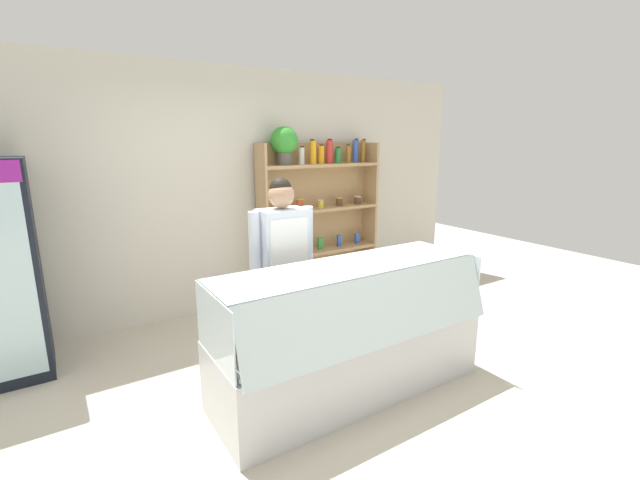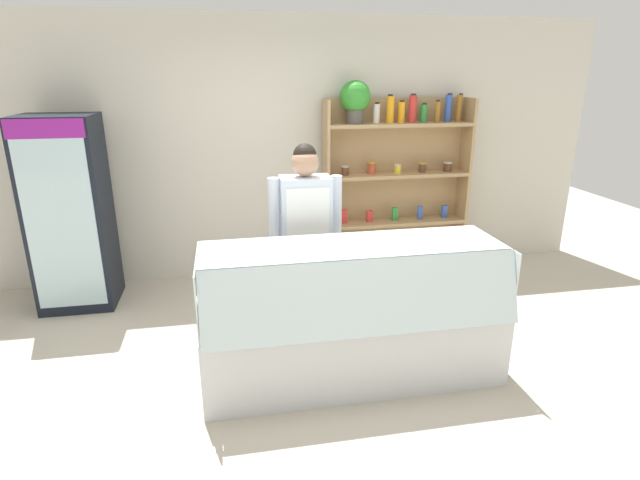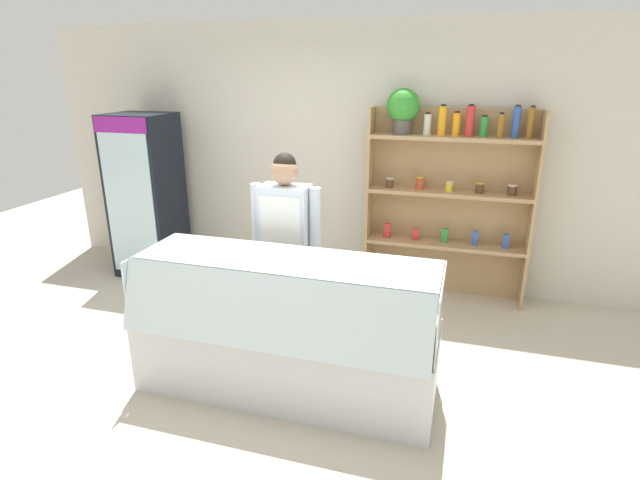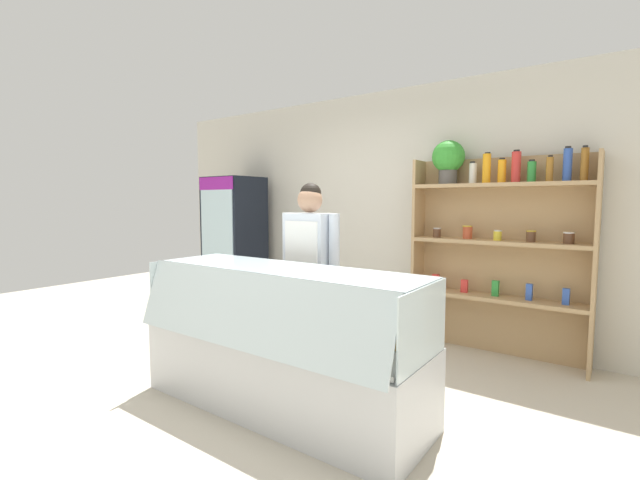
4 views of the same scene
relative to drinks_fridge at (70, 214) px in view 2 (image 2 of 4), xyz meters
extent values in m
plane|color=beige|center=(2.12, -1.62, -0.90)|extent=(12.00, 12.00, 0.00)
cube|color=beige|center=(2.12, 0.51, 0.45)|extent=(6.80, 0.10, 2.70)
cube|color=black|center=(0.00, 0.01, 0.00)|extent=(0.66, 0.60, 1.79)
cube|color=silver|center=(0.00, -0.30, 0.00)|extent=(0.58, 0.01, 1.59)
cube|color=#8C1E8C|center=(0.00, -0.30, 0.80)|extent=(0.62, 0.01, 0.16)
cylinder|color=#2D8C38|center=(-0.18, -0.23, -0.54)|extent=(0.05, 0.05, 0.21)
cylinder|color=orange|center=(0.00, -0.23, -0.57)|extent=(0.06, 0.06, 0.15)
cylinder|color=#9E6623|center=(0.18, -0.23, -0.54)|extent=(0.06, 0.06, 0.21)
cylinder|color=orange|center=(-0.18, -0.23, -0.11)|extent=(0.06, 0.06, 0.15)
cylinder|color=#3356B2|center=(0.00, -0.23, -0.10)|extent=(0.06, 0.06, 0.17)
cylinder|color=red|center=(0.18, -0.23, -0.08)|extent=(0.07, 0.07, 0.21)
cylinder|color=orange|center=(-0.20, -0.23, 0.37)|extent=(0.07, 0.07, 0.17)
cylinder|color=silver|center=(-0.07, -0.23, 0.36)|extent=(0.06, 0.06, 0.16)
cylinder|color=silver|center=(0.07, -0.23, 0.36)|extent=(0.06, 0.06, 0.15)
cylinder|color=#3356B2|center=(0.20, -0.23, 0.36)|extent=(0.06, 0.06, 0.16)
cube|color=tan|center=(3.25, 0.39, 0.05)|extent=(1.59, 0.02, 1.89)
cube|color=tan|center=(2.47, 0.25, 0.05)|extent=(0.03, 0.28, 1.89)
cube|color=tan|center=(4.02, 0.25, 0.05)|extent=(0.03, 0.28, 1.89)
cube|color=tan|center=(3.25, 0.25, -0.33)|extent=(1.53, 0.28, 0.04)
cube|color=tan|center=(3.25, 0.25, 0.20)|extent=(1.53, 0.28, 0.04)
cube|color=tan|center=(3.25, 0.25, 0.73)|extent=(1.53, 0.28, 0.04)
cylinder|color=#4C4742|center=(2.76, 0.25, 0.81)|extent=(0.18, 0.18, 0.14)
sphere|color=green|center=(2.76, 0.25, 1.01)|extent=(0.31, 0.31, 0.31)
cylinder|color=silver|center=(3.00, 0.27, 0.84)|extent=(0.07, 0.07, 0.19)
cylinder|color=black|center=(3.00, 0.25, 0.95)|extent=(0.05, 0.05, 0.02)
cylinder|color=orange|center=(3.13, 0.23, 0.88)|extent=(0.07, 0.07, 0.27)
cylinder|color=black|center=(3.13, 0.25, 1.02)|extent=(0.05, 0.05, 0.02)
cylinder|color=orange|center=(3.26, 0.26, 0.85)|extent=(0.07, 0.07, 0.21)
cylinder|color=black|center=(3.26, 0.25, 0.96)|extent=(0.05, 0.05, 0.02)
cylinder|color=red|center=(3.38, 0.26, 0.88)|extent=(0.08, 0.08, 0.28)
cylinder|color=black|center=(3.38, 0.25, 1.03)|extent=(0.05, 0.05, 0.02)
cylinder|color=#2D8C38|center=(3.51, 0.26, 0.84)|extent=(0.07, 0.07, 0.18)
cylinder|color=black|center=(3.51, 0.25, 0.93)|extent=(0.05, 0.05, 0.02)
cylinder|color=#9E6623|center=(3.65, 0.24, 0.85)|extent=(0.06, 0.06, 0.21)
cylinder|color=black|center=(3.65, 0.25, 0.96)|extent=(0.04, 0.04, 0.02)
cylinder|color=#3356B2|center=(3.78, 0.27, 0.88)|extent=(0.07, 0.07, 0.28)
cylinder|color=black|center=(3.78, 0.25, 1.03)|extent=(0.05, 0.05, 0.02)
cylinder|color=#9E6623|center=(3.91, 0.28, 0.88)|extent=(0.06, 0.06, 0.28)
cylinder|color=black|center=(3.91, 0.25, 1.03)|extent=(0.04, 0.04, 0.02)
cylinder|color=brown|center=(2.67, 0.24, 0.26)|extent=(0.08, 0.08, 0.08)
cylinder|color=silver|center=(2.67, 0.25, 0.31)|extent=(0.08, 0.08, 0.01)
cylinder|color=#BF4C2D|center=(2.97, 0.27, 0.27)|extent=(0.09, 0.09, 0.12)
cylinder|color=gold|center=(2.97, 0.25, 0.34)|extent=(0.09, 0.09, 0.01)
cylinder|color=yellow|center=(3.25, 0.24, 0.26)|extent=(0.07, 0.07, 0.08)
cylinder|color=silver|center=(3.25, 0.25, 0.31)|extent=(0.07, 0.07, 0.01)
cylinder|color=brown|center=(3.53, 0.25, 0.26)|extent=(0.08, 0.08, 0.09)
cylinder|color=gold|center=(3.53, 0.25, 0.31)|extent=(0.08, 0.08, 0.01)
cylinder|color=brown|center=(3.82, 0.26, 0.26)|extent=(0.09, 0.09, 0.09)
cylinder|color=silver|center=(3.82, 0.25, 0.31)|extent=(0.09, 0.09, 0.01)
cube|color=red|center=(2.67, 0.25, -0.24)|extent=(0.07, 0.04, 0.15)
cube|color=red|center=(2.96, 0.25, -0.25)|extent=(0.07, 0.04, 0.13)
cube|color=#2D8C38|center=(3.25, 0.25, -0.24)|extent=(0.06, 0.05, 0.15)
cube|color=#3356B2|center=(3.53, 0.25, -0.24)|extent=(0.05, 0.04, 0.15)
cube|color=#3356B2|center=(3.82, 0.25, -0.24)|extent=(0.06, 0.04, 0.14)
cube|color=silver|center=(2.27, -1.69, -0.62)|extent=(2.12, 0.72, 0.55)
cube|color=white|center=(2.27, -1.69, -0.33)|extent=(2.06, 0.66, 0.03)
cube|color=silver|center=(2.27, -2.03, -0.12)|extent=(2.08, 0.16, 0.47)
cube|color=silver|center=(2.27, -1.64, 0.10)|extent=(2.08, 0.56, 0.01)
cube|color=silver|center=(1.22, -1.69, -0.12)|extent=(0.01, 0.68, 0.45)
cube|color=silver|center=(3.32, -1.69, -0.12)|extent=(0.01, 0.68, 0.45)
cube|color=beige|center=(1.39, -1.60, -0.29)|extent=(0.16, 0.11, 0.05)
cube|color=white|center=(1.39, -1.82, -0.29)|extent=(0.05, 0.03, 0.02)
cube|color=beige|center=(1.64, -1.60, -0.29)|extent=(0.16, 0.12, 0.05)
cube|color=white|center=(1.64, -1.82, -0.29)|extent=(0.05, 0.03, 0.02)
cube|color=tan|center=(1.89, -1.60, -0.29)|extent=(0.16, 0.10, 0.04)
cube|color=white|center=(1.89, -1.82, -0.29)|extent=(0.05, 0.03, 0.02)
cube|color=tan|center=(2.14, -1.60, -0.28)|extent=(0.16, 0.14, 0.06)
cube|color=white|center=(2.14, -1.82, -0.29)|extent=(0.05, 0.03, 0.02)
cube|color=beige|center=(2.39, -1.60, -0.28)|extent=(0.16, 0.11, 0.05)
cube|color=white|center=(2.39, -1.82, -0.29)|extent=(0.05, 0.03, 0.02)
cube|color=tan|center=(2.64, -1.60, -0.29)|extent=(0.16, 0.10, 0.04)
cube|color=white|center=(2.64, -1.82, -0.29)|extent=(0.05, 0.03, 0.02)
cube|color=tan|center=(2.89, -1.60, -0.28)|extent=(0.16, 0.10, 0.05)
cube|color=white|center=(2.89, -1.82, -0.29)|extent=(0.05, 0.03, 0.02)
cube|color=tan|center=(3.14, -1.60, -0.28)|extent=(0.16, 0.12, 0.06)
cube|color=white|center=(3.14, -1.82, -0.29)|extent=(0.05, 0.03, 0.02)
cylinder|color=#C1706B|center=(1.39, -1.80, -0.23)|extent=(0.15, 0.16, 0.15)
cylinder|color=#C1706B|center=(1.61, -1.80, -0.24)|extent=(0.19, 0.16, 0.13)
cylinder|color=#C1706B|center=(1.83, -1.80, -0.24)|extent=(0.20, 0.16, 0.14)
cylinder|color=white|center=(2.80, -1.77, -0.22)|extent=(0.07, 0.07, 0.18)
cylinder|color=white|center=(2.90, -1.77, -0.20)|extent=(0.07, 0.07, 0.22)
cylinder|color=#2D2D38|center=(1.95, -1.04, -0.52)|extent=(0.13, 0.13, 0.75)
cylinder|color=#2D2D38|center=(2.13, -1.04, -0.52)|extent=(0.13, 0.13, 0.75)
cube|color=silver|center=(2.04, -1.04, 0.17)|extent=(0.39, 0.24, 0.62)
cube|color=white|center=(2.04, -1.17, -0.16)|extent=(0.33, 0.01, 1.16)
cylinder|color=silver|center=(1.79, -1.04, 0.20)|extent=(0.09, 0.09, 0.56)
cylinder|color=silver|center=(2.29, -1.04, 0.20)|extent=(0.09, 0.09, 0.56)
sphere|color=tan|center=(2.04, -1.04, 0.59)|extent=(0.21, 0.21, 0.21)
sphere|color=black|center=(2.04, -1.03, 0.64)|extent=(0.18, 0.18, 0.18)
camera|label=1|loc=(0.45, -4.11, 1.02)|focal=24.00mm
camera|label=2|loc=(1.44, -4.80, 1.24)|focal=28.00mm
camera|label=3|loc=(3.39, -4.63, 1.35)|focal=28.00mm
camera|label=4|loc=(4.21, -3.92, 0.57)|focal=24.00mm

